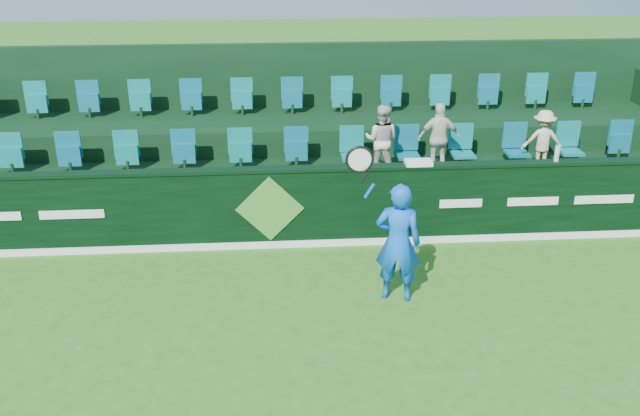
{
  "coord_description": "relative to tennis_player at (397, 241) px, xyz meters",
  "views": [
    {
      "loc": [
        0.04,
        -6.61,
        5.13
      ],
      "look_at": [
        0.72,
        2.8,
        1.15
      ],
      "focal_mm": 40.0,
      "sensor_mm": 36.0,
      "label": 1
    }
  ],
  "objects": [
    {
      "name": "spectator_middle",
      "position": [
        1.23,
        2.95,
        0.54
      ],
      "size": [
        0.75,
        0.34,
        1.25
      ],
      "primitive_type": "imported",
      "rotation": [
        0.0,
        0.0,
        3.09
      ],
      "color": "silver",
      "rests_on": "stand_tier_front"
    },
    {
      "name": "drinks_bottle",
      "position": [
        2.89,
        1.83,
        0.59
      ],
      "size": [
        0.08,
        0.08,
        0.25
      ],
      "primitive_type": "cylinder",
      "color": "silver",
      "rests_on": "sponsor_hoarding"
    },
    {
      "name": "spectator_left",
      "position": [
        0.21,
        2.95,
        0.54
      ],
      "size": [
        0.73,
        0.66,
        1.24
      ],
      "primitive_type": "imported",
      "rotation": [
        0.0,
        0.0,
        2.77
      ],
      "color": "beige",
      "rests_on": "stand_tier_front"
    },
    {
      "name": "tennis_player",
      "position": [
        0.0,
        0.0,
        0.0
      ],
      "size": [
        1.19,
        0.56,
        2.38
      ],
      "color": "blue",
      "rests_on": "ground"
    },
    {
      "name": "towel",
      "position": [
        0.64,
        1.83,
        0.5
      ],
      "size": [
        0.42,
        0.28,
        0.06
      ],
      "primitive_type": "cube",
      "color": "white",
      "rests_on": "sponsor_hoarding"
    },
    {
      "name": "stand_tier_front",
      "position": [
        -1.75,
        2.93,
        -0.48
      ],
      "size": [
        16.0,
        2.0,
        0.8
      ],
      "primitive_type": "cube",
      "color": "black",
      "rests_on": "ground"
    },
    {
      "name": "stand_rear",
      "position": [
        -1.75,
        5.27,
        0.33
      ],
      "size": [
        16.0,
        4.1,
        2.6
      ],
      "color": "black",
      "rests_on": "ground"
    },
    {
      "name": "seat_row_front",
      "position": [
        -1.75,
        3.33,
        0.22
      ],
      "size": [
        13.5,
        0.5,
        0.6
      ],
      "primitive_type": "cube",
      "color": "#0D7373",
      "rests_on": "stand_tier_front"
    },
    {
      "name": "spectator_right",
      "position": [
        3.09,
        2.95,
        0.46
      ],
      "size": [
        0.76,
        0.52,
        1.09
      ],
      "primitive_type": "imported",
      "rotation": [
        0.0,
        0.0,
        2.97
      ],
      "color": "beige",
      "rests_on": "stand_tier_front"
    },
    {
      "name": "stand_tier_back",
      "position": [
        -1.75,
        4.83,
        -0.23
      ],
      "size": [
        16.0,
        1.8,
        1.3
      ],
      "primitive_type": "cube",
      "color": "black",
      "rests_on": "ground"
    },
    {
      "name": "ground",
      "position": [
        -1.75,
        -2.17,
        -0.88
      ],
      "size": [
        60.0,
        60.0,
        0.0
      ],
      "primitive_type": "plane",
      "color": "#2A6317",
      "rests_on": "ground"
    },
    {
      "name": "sponsor_hoarding",
      "position": [
        -1.75,
        1.83,
        -0.21
      ],
      "size": [
        16.0,
        0.25,
        1.35
      ],
      "color": "black",
      "rests_on": "ground"
    },
    {
      "name": "seat_row_back",
      "position": [
        -1.75,
        5.13,
        0.72
      ],
      "size": [
        13.5,
        0.5,
        0.6
      ],
      "primitive_type": "cube",
      "color": "#0D7373",
      "rests_on": "stand_tier_back"
    }
  ]
}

